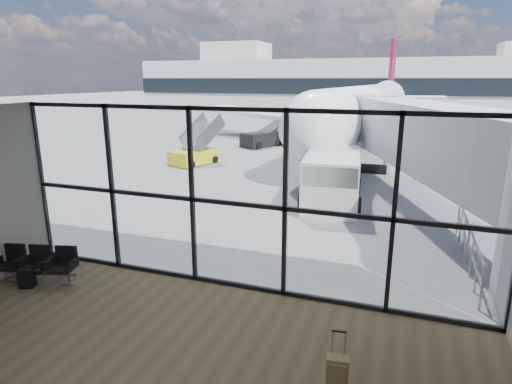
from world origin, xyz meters
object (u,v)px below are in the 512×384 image
Objects in this scene: airliner at (368,109)px; service_van at (332,178)px; belt_loader at (262,138)px; backpack at (27,278)px; suitcase at (337,371)px; mobile_stairs at (195,155)px; seating_row at (38,262)px.

service_van is at bearing -85.53° from airliner.
belt_loader is at bearing 112.45° from service_van.
backpack is 0.53× the size of suitcase.
mobile_stairs is at bearing 141.20° from service_van.
backpack is 0.15× the size of mobile_stairs.
belt_loader is (-7.81, 13.95, -0.44)m from service_van.
mobile_stairs is at bearing -77.34° from belt_loader.
seating_row is 23.63m from belt_loader.
seating_row reaches higher than backpack.
suitcase is 20.52m from mobile_stairs.
suitcase reaches higher than backpack.
backpack is at bearing -97.76° from airliner.
seating_row is 0.47× the size of belt_loader.
seating_row is 3.87× the size of backpack.
suitcase is 11.26m from service_van.
backpack is at bearing -60.51° from mobile_stairs.
airliner is 9.66× the size of mobile_stairs.
seating_row is 0.06× the size of airliner.
seating_row is at bearing 76.72° from backpack.
service_van is (5.92, 10.05, 0.84)m from backpack.
airliner is 6.97× the size of service_van.
mobile_stairs is (-11.52, 16.98, 0.27)m from suitcase.
airliner reaches higher than belt_loader.
seating_row is at bearing 161.27° from suitcase.
seating_row is at bearing -60.95° from belt_loader.
service_van reaches higher than backpack.
backpack is 0.11× the size of service_van.
mobile_stairs is (-3.54, 15.55, 0.06)m from seating_row.
airliner reaches higher than mobile_stairs.
suitcase is at bearing -86.40° from service_van.
service_van is (5.95, 9.61, 0.58)m from seating_row.
mobile_stairs is at bearing 85.28° from backpack.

